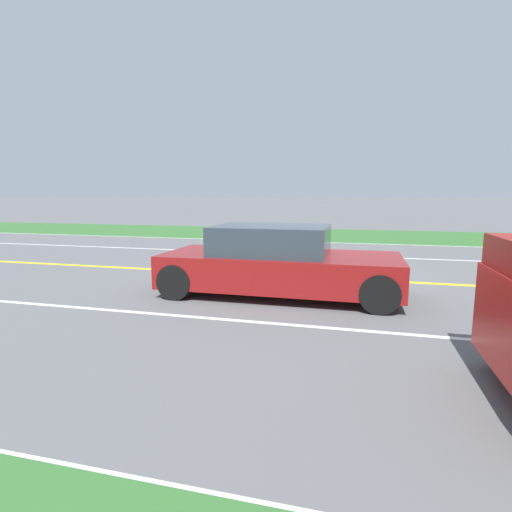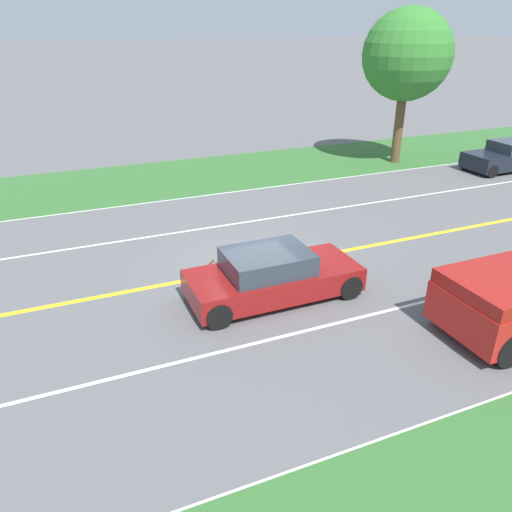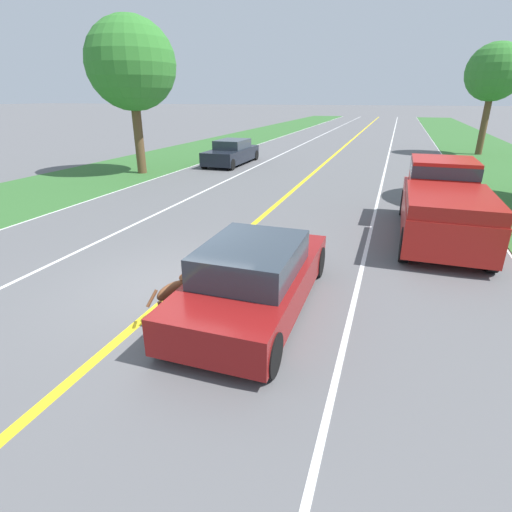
% 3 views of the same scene
% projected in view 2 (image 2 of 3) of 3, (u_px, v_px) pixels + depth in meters
% --- Properties ---
extents(ground_plane, '(400.00, 400.00, 0.00)m').
position_uv_depth(ground_plane, '(256.00, 268.00, 14.61)').
color(ground_plane, '#5B5B5E').
extents(centre_divider_line, '(0.18, 160.00, 0.01)m').
position_uv_depth(centre_divider_line, '(256.00, 267.00, 14.61)').
color(centre_divider_line, yellow).
rests_on(centre_divider_line, ground).
extents(lane_edge_line_right, '(0.14, 160.00, 0.01)m').
position_uv_depth(lane_edge_line_right, '(410.00, 431.00, 8.77)').
color(lane_edge_line_right, white).
rests_on(lane_edge_line_right, ground).
extents(lane_edge_line_left, '(0.14, 160.00, 0.01)m').
position_uv_depth(lane_edge_line_left, '(190.00, 197.00, 20.44)').
color(lane_edge_line_left, white).
rests_on(lane_edge_line_left, ground).
extents(lane_dash_same_dir, '(0.10, 160.00, 0.01)m').
position_uv_depth(lane_dash_same_dir, '(313.00, 329.00, 11.69)').
color(lane_dash_same_dir, white).
rests_on(lane_dash_same_dir, ground).
extents(lane_dash_oncoming, '(0.10, 160.00, 0.01)m').
position_uv_depth(lane_dash_oncoming, '(217.00, 226.00, 17.53)').
color(lane_dash_oncoming, white).
rests_on(lane_dash_oncoming, ground).
extents(grass_verge_left, '(6.00, 160.00, 0.03)m').
position_uv_depth(grass_verge_left, '(172.00, 178.00, 22.94)').
color(grass_verge_left, '#33662D').
rests_on(grass_verge_left, ground).
extents(ego_car, '(1.89, 4.43, 1.33)m').
position_uv_depth(ego_car, '(272.00, 276.00, 12.79)').
color(ego_car, maroon).
rests_on(ego_car, ground).
extents(dog, '(0.47, 1.20, 0.85)m').
position_uv_depth(dog, '(230.00, 264.00, 13.60)').
color(dog, brown).
rests_on(dog, ground).
extents(oncoming_car, '(1.84, 4.74, 1.37)m').
position_uv_depth(oncoming_car, '(512.00, 156.00, 24.12)').
color(oncoming_car, black).
rests_on(oncoming_car, ground).
extents(roadside_tree_left_near, '(4.20, 4.20, 7.22)m').
position_uv_depth(roadside_tree_left_near, '(407.00, 55.00, 23.35)').
color(roadside_tree_left_near, brown).
rests_on(roadside_tree_left_near, ground).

